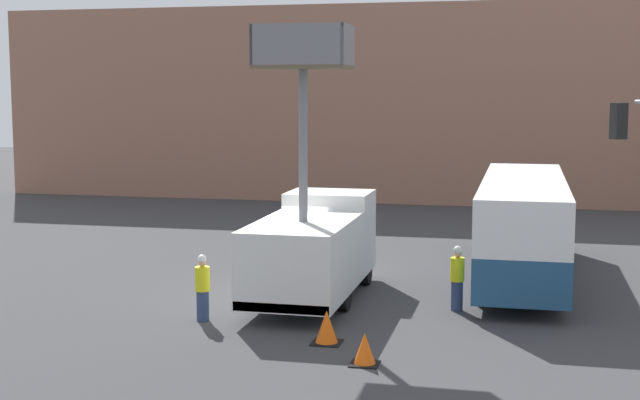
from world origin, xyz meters
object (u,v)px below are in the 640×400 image
at_px(utility_truck, 313,243).
at_px(traffic_cone_mid_road, 365,350).
at_px(road_worker_near_truck, 202,288).
at_px(road_worker_directing, 457,278).
at_px(traffic_cone_near_truck, 327,328).
at_px(city_bus, 523,220).

xyz_separation_m(utility_truck, traffic_cone_mid_road, (2.52, -5.72, -1.29)).
relative_size(road_worker_near_truck, traffic_cone_mid_road, 2.46).
distance_m(utility_truck, road_worker_directing, 4.20).
relative_size(utility_truck, traffic_cone_mid_road, 10.77).
bearing_deg(traffic_cone_near_truck, utility_truck, 107.48).
bearing_deg(traffic_cone_near_truck, traffic_cone_mid_road, -50.66).
distance_m(city_bus, road_worker_directing, 5.15).
bearing_deg(utility_truck, traffic_cone_mid_road, -66.25).
height_order(city_bus, traffic_cone_mid_road, city_bus).
bearing_deg(traffic_cone_near_truck, road_worker_directing, 54.56).
xyz_separation_m(city_bus, road_worker_near_truck, (-8.01, -7.34, -0.99)).
distance_m(traffic_cone_near_truck, traffic_cone_mid_road, 1.83).
xyz_separation_m(city_bus, traffic_cone_mid_road, (-3.28, -10.05, -1.52)).
xyz_separation_m(road_worker_directing, traffic_cone_near_truck, (-2.75, -3.87, -0.51)).
height_order(city_bus, road_worker_near_truck, city_bus).
distance_m(road_worker_directing, traffic_cone_near_truck, 4.78).
distance_m(city_bus, traffic_cone_near_truck, 9.82).
xyz_separation_m(road_worker_near_truck, road_worker_directing, (6.32, 2.58, 0.02)).
height_order(utility_truck, traffic_cone_near_truck, utility_truck).
xyz_separation_m(city_bus, traffic_cone_near_truck, (-4.44, -8.63, -1.48)).
bearing_deg(traffic_cone_near_truck, city_bus, 62.76).
distance_m(utility_truck, traffic_cone_near_truck, 4.68).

